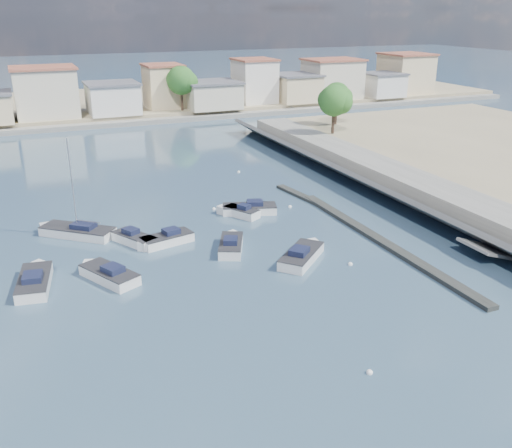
{
  "coord_description": "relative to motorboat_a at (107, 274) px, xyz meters",
  "views": [
    {
      "loc": [
        -20.58,
        -27.5,
        18.88
      ],
      "look_at": [
        -2.54,
        14.88,
        1.4
      ],
      "focal_mm": 40.0,
      "sensor_mm": 36.0,
      "label": 1
    }
  ],
  "objects": [
    {
      "name": "motorboat_h",
      "position": [
        14.98,
        -2.57,
        -0.0
      ],
      "size": [
        5.28,
        5.09,
        1.48
      ],
      "color": "silver",
      "rests_on": "ground"
    },
    {
      "name": "motorboat_c",
      "position": [
        15.05,
        9.45,
        0.0
      ],
      "size": [
        5.87,
        3.59,
        1.48
      ],
      "color": "silver",
      "rests_on": "ground"
    },
    {
      "name": "motorboat_f",
      "position": [
        14.12,
        8.95,
        -0.0
      ],
      "size": [
        3.03,
        3.88,
        1.48
      ],
      "color": "silver",
      "rests_on": "ground"
    },
    {
      "name": "mooring_buoys",
      "position": [
        17.29,
        3.99,
        -0.33
      ],
      "size": [
        11.64,
        41.5,
        0.37
      ],
      "color": "white",
      "rests_on": "ground"
    },
    {
      "name": "far_shore_quay",
      "position": [
        15.79,
        59.0,
        0.02
      ],
      "size": [
        160.0,
        2.5,
        0.8
      ],
      "primitive_type": "cube",
      "color": "slate",
      "rests_on": "ground"
    },
    {
      "name": "motorboat_a",
      "position": [
        0.0,
        0.0,
        0.0
      ],
      "size": [
        4.02,
        5.43,
        1.48
      ],
      "color": "silver",
      "rests_on": "ground"
    },
    {
      "name": "motorboat_g",
      "position": [
        3.4,
        5.8,
        0.0
      ],
      "size": [
        3.47,
        4.58,
        1.48
      ],
      "color": "silver",
      "rests_on": "ground"
    },
    {
      "name": "motorboat_e",
      "position": [
        -5.0,
        0.99,
        -0.0
      ],
      "size": [
        2.94,
        6.05,
        1.48
      ],
      "color": "silver",
      "rests_on": "ground"
    },
    {
      "name": "motorboat_d",
      "position": [
        5.58,
        4.8,
        -0.0
      ],
      "size": [
        5.05,
        2.8,
        1.48
      ],
      "color": "silver",
      "rests_on": "ground"
    },
    {
      "name": "far_shore_land",
      "position": [
        15.79,
        80.0,
        0.32
      ],
      "size": [
        160.0,
        40.0,
        1.4
      ],
      "primitive_type": "cube",
      "color": "gray",
      "rests_on": "ground"
    },
    {
      "name": "ground",
      "position": [
        15.79,
        28.0,
        -0.38
      ],
      "size": [
        400.0,
        400.0,
        0.0
      ],
      "primitive_type": "plane",
      "color": "#334A67",
      "rests_on": "ground"
    },
    {
      "name": "breakwater",
      "position": [
        22.69,
        0.68,
        -0.21
      ],
      "size": [
        2.0,
        31.02,
        0.35
      ],
      "color": "black",
      "rests_on": "ground"
    },
    {
      "name": "seawall_walkway",
      "position": [
        34.29,
        1.0,
        0.52
      ],
      "size": [
        5.0,
        90.0,
        1.8
      ],
      "primitive_type": "cube",
      "color": "slate",
      "rests_on": "ground"
    },
    {
      "name": "sailboat",
      "position": [
        -1.21,
        9.9,
        0.03
      ],
      "size": [
        6.46,
        5.95,
        9.0
      ],
      "color": "silver",
      "rests_on": "ground"
    },
    {
      "name": "motorboat_b",
      "position": [
        10.47,
        1.64,
        -0.0
      ],
      "size": [
        3.48,
        4.92,
        1.48
      ],
      "color": "silver",
      "rests_on": "ground"
    },
    {
      "name": "far_town",
      "position": [
        26.5,
        64.92,
        4.56
      ],
      "size": [
        113.01,
        12.8,
        8.35
      ],
      "color": "beige",
      "rests_on": "far_shore_land"
    },
    {
      "name": "shore_trees",
      "position": [
        24.13,
        56.11,
        5.84
      ],
      "size": [
        74.56,
        38.32,
        7.92
      ],
      "color": "#38281E",
      "rests_on": "ground"
    }
  ]
}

